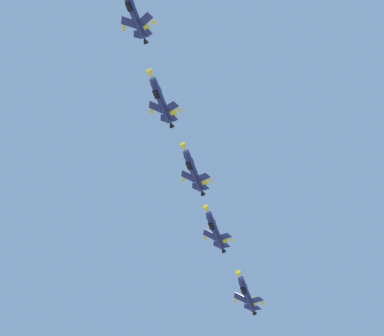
% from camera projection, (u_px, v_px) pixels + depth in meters
% --- Properties ---
extents(fighter_jet_lead, '(9.21, 15.93, 5.48)m').
position_uv_depth(fighter_jet_lead, '(134.00, 13.00, 156.34)').
color(fighter_jet_lead, navy).
extents(fighter_jet_left_wing, '(8.77, 15.93, 6.08)m').
position_uv_depth(fighter_jet_left_wing, '(161.00, 99.00, 163.16)').
color(fighter_jet_left_wing, navy).
extents(fighter_jet_right_wing, '(8.70, 15.93, 6.17)m').
position_uv_depth(fighter_jet_right_wing, '(193.00, 170.00, 172.61)').
color(fighter_jet_right_wing, navy).
extents(fighter_jet_left_outer, '(8.91, 15.93, 5.88)m').
position_uv_depth(fighter_jet_left_outer, '(215.00, 230.00, 184.65)').
color(fighter_jet_left_outer, navy).
extents(fighter_jet_right_outer, '(9.19, 15.93, 5.49)m').
position_uv_depth(fighter_jet_right_outer, '(247.00, 293.00, 189.79)').
color(fighter_jet_right_outer, navy).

